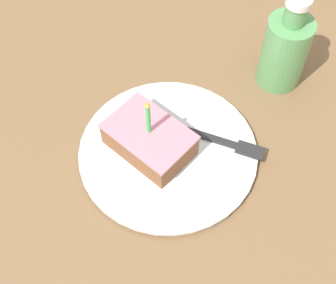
{
  "coord_description": "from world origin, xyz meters",
  "views": [
    {
      "loc": [
        0.32,
        0.29,
        0.65
      ],
      "look_at": [
        0.02,
        0.02,
        0.04
      ],
      "focal_mm": 50.0,
      "sensor_mm": 36.0,
      "label": 1
    }
  ],
  "objects_px": {
    "bottle": "(285,50)",
    "cake_slice": "(149,139)",
    "fork": "(214,139)",
    "plate": "(168,152)"
  },
  "relations": [
    {
      "from": "cake_slice",
      "to": "bottle",
      "type": "bearing_deg",
      "value": 166.6
    },
    {
      "from": "cake_slice",
      "to": "fork",
      "type": "bearing_deg",
      "value": 139.39
    },
    {
      "from": "fork",
      "to": "bottle",
      "type": "height_order",
      "value": "bottle"
    },
    {
      "from": "fork",
      "to": "bottle",
      "type": "xyz_separation_m",
      "value": [
        -0.19,
        -0.0,
        0.06
      ]
    },
    {
      "from": "cake_slice",
      "to": "bottle",
      "type": "xyz_separation_m",
      "value": [
        -0.27,
        0.06,
        0.03
      ]
    },
    {
      "from": "plate",
      "to": "cake_slice",
      "type": "bearing_deg",
      "value": -58.12
    },
    {
      "from": "plate",
      "to": "cake_slice",
      "type": "distance_m",
      "value": 0.04
    },
    {
      "from": "cake_slice",
      "to": "bottle",
      "type": "distance_m",
      "value": 0.28
    },
    {
      "from": "bottle",
      "to": "cake_slice",
      "type": "bearing_deg",
      "value": -13.4
    },
    {
      "from": "fork",
      "to": "bottle",
      "type": "distance_m",
      "value": 0.2
    }
  ]
}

